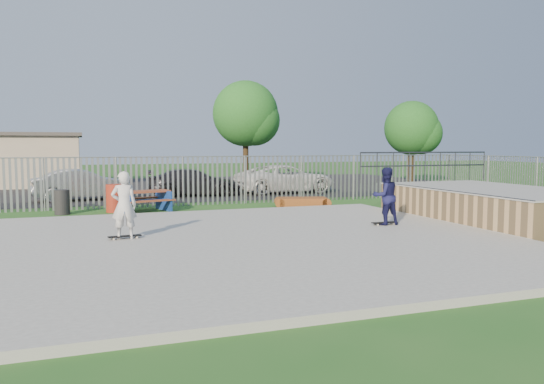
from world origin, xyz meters
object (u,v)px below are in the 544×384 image
object	(u,v)px
picnic_table	(144,201)
trash_bin_red	(115,198)
car_silver	(82,185)
car_dark	(194,182)
trash_bin_grey	(62,202)
skater_white	(124,205)
skater_navy	(385,196)
funbox	(302,202)
car_white	(286,179)
tree_mid	(246,114)
tree_right	(412,128)

from	to	relation	value
picnic_table	trash_bin_red	distance (m)	1.07
trash_bin_red	car_silver	xyz separation A→B (m)	(-1.14, 4.77, 0.20)
car_dark	trash_bin_grey	bearing A→B (deg)	137.38
skater_white	skater_navy	bearing A→B (deg)	-177.01
car_silver	skater_navy	distance (m)	14.35
trash_bin_red	skater_navy	distance (m)	9.98
trash_bin_grey	trash_bin_red	bearing A→B (deg)	2.89
car_silver	funbox	bearing A→B (deg)	-132.46
picnic_table	car_silver	world-z (taller)	car_silver
car_silver	car_white	world-z (taller)	car_white
skater_white	funbox	bearing A→B (deg)	-136.39
funbox	trash_bin_red	bearing A→B (deg)	-169.41
car_dark	tree_mid	size ratio (longest dim) A/B	0.66
car_white	skater_white	xyz separation A→B (m)	(-8.92, -12.04, 0.25)
picnic_table	skater_white	size ratio (longest dim) A/B	1.31
picnic_table	tree_mid	world-z (taller)	tree_mid
picnic_table	trash_bin_red	bearing A→B (deg)	152.06
tree_mid	skater_white	world-z (taller)	tree_mid
trash_bin_red	skater_navy	bearing A→B (deg)	-44.20
car_silver	tree_right	bearing A→B (deg)	-87.56
tree_mid	picnic_table	bearing A→B (deg)	-119.99
funbox	skater_navy	distance (m)	6.23
car_silver	trash_bin_red	bearing A→B (deg)	-175.33
picnic_table	car_white	xyz separation A→B (m)	(7.74, 5.47, 0.34)
trash_bin_grey	car_silver	distance (m)	4.91
skater_navy	skater_white	xyz separation A→B (m)	(-7.29, 0.14, 0.00)
car_dark	skater_navy	xyz separation A→B (m)	(3.16, -12.11, 0.32)
car_silver	tree_mid	world-z (taller)	tree_mid
picnic_table	trash_bin_red	xyz separation A→B (m)	(-1.03, 0.24, 0.12)
car_white	car_silver	bearing A→B (deg)	88.34
skater_white	car_white	bearing A→B (deg)	-122.49
car_dark	funbox	bearing A→B (deg)	-146.62
car_white	skater_white	bearing A→B (deg)	139.16
picnic_table	tree_mid	distance (m)	17.11
skater_white	trash_bin_red	bearing A→B (deg)	-87.20
car_white	tree_right	size ratio (longest dim) A/B	0.98
funbox	skater_white	size ratio (longest dim) A/B	1.22
car_dark	tree_right	distance (m)	15.40
car_silver	car_white	distance (m)	9.92
car_silver	tree_right	distance (m)	20.41
picnic_table	tree_right	size ratio (longest dim) A/B	0.41
funbox	tree_mid	xyz separation A→B (m)	(2.16, 14.90, 4.38)
skater_navy	picnic_table	bearing A→B (deg)	-48.87
trash_bin_grey	tree_mid	bearing A→B (deg)	51.95
trash_bin_grey	skater_white	distance (m)	6.94
skater_navy	trash_bin_grey	bearing A→B (deg)	-38.65
trash_bin_red	car_dark	distance (m)	6.52
funbox	tree_mid	size ratio (longest dim) A/B	0.30
funbox	trash_bin_grey	world-z (taller)	trash_bin_grey
car_white	tree_right	bearing A→B (deg)	-75.04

